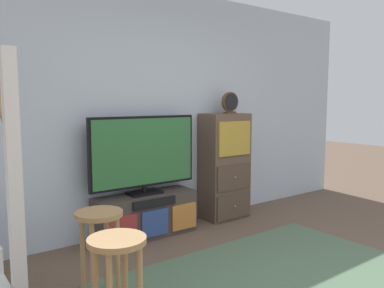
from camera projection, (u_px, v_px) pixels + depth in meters
back_wall at (156, 110)px, 4.40m from camera, size 6.40×0.12×2.70m
area_rug at (279, 283)px, 3.07m from camera, size 2.60×1.80×0.01m
media_console at (146, 215)px, 4.14m from camera, size 1.11×0.38×0.46m
television at (144, 153)px, 4.08m from camera, size 1.23×0.22×0.83m
side_cabinet at (225, 166)px, 4.77m from camera, size 0.58×0.38×1.30m
desk_clock at (230, 103)px, 4.70m from camera, size 0.24×0.08×0.26m
bar_stool_near at (117, 266)px, 2.22m from camera, size 0.34×0.34×0.67m
bar_stool_far at (99, 234)px, 2.77m from camera, size 0.34×0.34×0.67m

